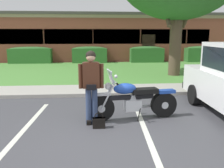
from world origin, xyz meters
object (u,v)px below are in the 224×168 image
(brick_building, at_px, (93,37))
(hedge_center_left, at_px, (90,54))
(motorcycle, at_px, (136,99))
(hedge_left, at_px, (30,55))
(hedge_center_right, at_px, (147,54))
(handbag, at_px, (99,122))
(rider_person, at_px, (91,82))
(hedge_right, at_px, (202,54))

(brick_building, bearing_deg, hedge_center_left, -92.66)
(motorcycle, xyz_separation_m, hedge_center_left, (-1.30, 12.13, 0.16))
(hedge_left, xyz_separation_m, hedge_center_right, (8.56, 0.00, 0.00))
(handbag, relative_size, brick_building, 0.02)
(rider_person, distance_m, hedge_center_right, 13.03)
(hedge_center_left, height_order, brick_building, brick_building)
(brick_building, bearing_deg, hedge_center_right, -53.96)
(hedge_center_right, bearing_deg, hedge_center_left, -180.00)
(handbag, height_order, hedge_center_left, hedge_center_left)
(motorcycle, distance_m, rider_person, 1.23)
(handbag, relative_size, hedge_center_left, 0.14)
(motorcycle, relative_size, handbag, 6.22)
(hedge_right, relative_size, brick_building, 0.12)
(brick_building, bearing_deg, handbag, -89.68)
(brick_building, bearing_deg, motorcycle, -86.62)
(motorcycle, bearing_deg, hedge_left, 114.71)
(motorcycle, bearing_deg, hedge_right, 59.09)
(rider_person, height_order, hedge_center_left, rider_person)
(hedge_center_right, bearing_deg, rider_person, -108.25)
(motorcycle, xyz_separation_m, hedge_right, (7.26, 12.13, 0.16))
(hedge_center_left, bearing_deg, hedge_left, 180.00)
(motorcycle, height_order, hedge_center_left, motorcycle)
(hedge_center_left, relative_size, hedge_right, 1.02)
(rider_person, xyz_separation_m, hedge_right, (8.36, 12.37, -0.34))
(hedge_right, bearing_deg, hedge_left, -180.00)
(handbag, distance_m, hedge_center_right, 13.28)
(hedge_right, height_order, brick_building, brick_building)
(hedge_left, bearing_deg, hedge_right, 0.00)
(hedge_center_right, bearing_deg, hedge_left, -180.00)
(rider_person, bearing_deg, hedge_center_left, 90.93)
(hedge_left, relative_size, hedge_center_right, 1.21)
(handbag, height_order, hedge_left, hedge_left)
(hedge_center_left, bearing_deg, hedge_center_right, 0.00)
(handbag, xyz_separation_m, brick_building, (-0.10, 18.21, 1.73))
(rider_person, xyz_separation_m, brick_building, (0.06, 17.91, 0.89))
(handbag, distance_m, hedge_center_left, 12.70)
(rider_person, height_order, hedge_right, rider_person)
(hedge_center_right, relative_size, hedge_right, 1.00)
(hedge_center_left, distance_m, hedge_center_right, 4.28)
(rider_person, distance_m, hedge_right, 14.94)
(hedge_center_left, height_order, hedge_center_right, same)
(motorcycle, height_order, hedge_right, motorcycle)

